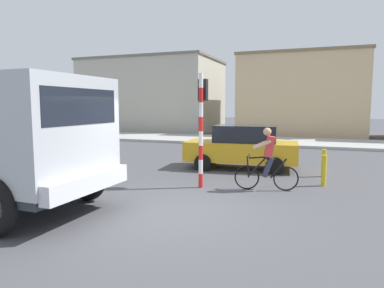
# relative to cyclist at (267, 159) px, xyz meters

# --- Properties ---
(ground_plane) EXTENTS (120.00, 120.00, 0.00)m
(ground_plane) POSITION_rel_cyclist_xyz_m (-1.58, -2.58, -0.86)
(ground_plane) COLOR #4C4C51
(sidewalk_far) EXTENTS (80.00, 5.00, 0.16)m
(sidewalk_far) POSITION_rel_cyclist_xyz_m (-1.58, 12.47, -0.78)
(sidewalk_far) COLOR #ADADA8
(sidewalk_far) RESTS_ON ground
(cyclist) EXTENTS (1.70, 0.57, 1.72)m
(cyclist) POSITION_rel_cyclist_xyz_m (0.00, 0.00, 0.00)
(cyclist) COLOR black
(cyclist) RESTS_ON ground
(traffic_light_pole) EXTENTS (0.24, 0.43, 3.20)m
(traffic_light_pole) POSITION_rel_cyclist_xyz_m (-1.79, -0.27, 1.20)
(traffic_light_pole) COLOR red
(traffic_light_pole) RESTS_ON ground
(car_red_near) EXTENTS (4.14, 2.15, 1.60)m
(car_red_near) POSITION_rel_cyclist_xyz_m (-1.33, 2.98, -0.05)
(car_red_near) COLOR gold
(car_red_near) RESTS_ON ground
(bollard_near) EXTENTS (0.14, 0.14, 0.90)m
(bollard_near) POSITION_rel_cyclist_xyz_m (1.47, 1.08, -0.41)
(bollard_near) COLOR gold
(bollard_near) RESTS_ON ground
(bollard_far) EXTENTS (0.14, 0.14, 0.90)m
(bollard_far) POSITION_rel_cyclist_xyz_m (1.47, 2.48, -0.41)
(bollard_far) COLOR gold
(bollard_far) RESTS_ON ground
(building_corner_left) EXTENTS (11.89, 8.15, 6.49)m
(building_corner_left) POSITION_rel_cyclist_xyz_m (-13.43, 19.80, 2.39)
(building_corner_left) COLOR #B2AD9E
(building_corner_left) RESTS_ON ground
(building_mid_block) EXTENTS (9.23, 8.03, 6.20)m
(building_mid_block) POSITION_rel_cyclist_xyz_m (-0.18, 19.71, 2.24)
(building_mid_block) COLOR #D1B284
(building_mid_block) RESTS_ON ground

